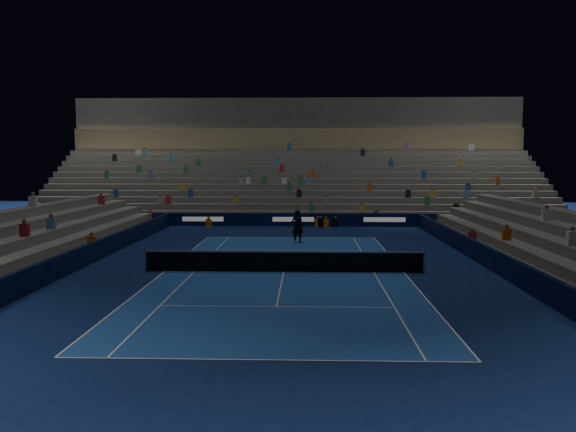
% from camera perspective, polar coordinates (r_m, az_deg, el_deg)
% --- Properties ---
extents(ground, '(90.00, 90.00, 0.00)m').
position_cam_1_polar(ground, '(26.98, -0.42, -5.46)').
color(ground, '#0C1B49').
rests_on(ground, ground).
extents(court_surface, '(10.97, 23.77, 0.01)m').
position_cam_1_polar(court_surface, '(26.97, -0.42, -5.45)').
color(court_surface, '#1C489A').
rests_on(court_surface, ground).
extents(sponsor_barrier_far, '(44.00, 0.25, 1.00)m').
position_cam_1_polar(sponsor_barrier_far, '(45.21, 0.52, -0.37)').
color(sponsor_barrier_far, black).
rests_on(sponsor_barrier_far, ground).
extents(sponsor_barrier_east, '(0.25, 37.00, 1.00)m').
position_cam_1_polar(sponsor_barrier_east, '(28.22, 19.73, -4.27)').
color(sponsor_barrier_east, black).
rests_on(sponsor_barrier_east, ground).
extents(sponsor_barrier_west, '(0.25, 37.00, 1.00)m').
position_cam_1_polar(sponsor_barrier_west, '(28.94, -20.04, -4.04)').
color(sponsor_barrier_west, black).
rests_on(sponsor_barrier_west, ground).
extents(grandstand_main, '(44.00, 15.20, 11.20)m').
position_cam_1_polar(grandstand_main, '(54.40, 0.75, 3.66)').
color(grandstand_main, slate).
rests_on(grandstand_main, ground).
extents(grandstand_east, '(5.00, 37.00, 2.50)m').
position_cam_1_polar(grandstand_east, '(29.40, 26.21, -3.31)').
color(grandstand_east, '#61605C').
rests_on(grandstand_east, ground).
extents(grandstand_west, '(5.00, 37.00, 2.50)m').
position_cam_1_polar(grandstand_west, '(30.34, -26.16, -3.05)').
color(grandstand_west, slate).
rests_on(grandstand_west, ground).
extents(tennis_net, '(12.90, 0.10, 1.10)m').
position_cam_1_polar(tennis_net, '(26.88, -0.42, -4.41)').
color(tennis_net, '#B2B2B7').
rests_on(tennis_net, ground).
extents(tennis_player, '(0.87, 0.69, 2.07)m').
position_cam_1_polar(tennis_player, '(36.06, 0.93, -1.02)').
color(tennis_player, black).
rests_on(tennis_player, ground).
extents(broadcast_camera, '(0.46, 0.89, 0.58)m').
position_cam_1_polar(broadcast_camera, '(44.45, 0.94, -0.73)').
color(broadcast_camera, black).
rests_on(broadcast_camera, ground).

